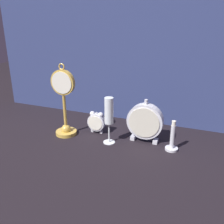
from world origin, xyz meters
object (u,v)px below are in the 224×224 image
pocket_watch_on_stand (64,106)px  brass_candlestick (172,141)px  alarm_clock_twin_bell (97,121)px  champagne_flute (109,114)px  mantel_clock_silver (145,122)px

pocket_watch_on_stand → brass_candlestick: pocket_watch_on_stand is taller
alarm_clock_twin_bell → champagne_flute: bearing=-38.1°
pocket_watch_on_stand → mantel_clock_silver: 0.37m
pocket_watch_on_stand → champagne_flute: pocket_watch_on_stand is taller
brass_candlestick → champagne_flute: bearing=-172.5°
alarm_clock_twin_bell → champagne_flute: size_ratio=0.51×
alarm_clock_twin_bell → brass_candlestick: (0.36, -0.04, -0.02)m
pocket_watch_on_stand → mantel_clock_silver: pocket_watch_on_stand is taller
pocket_watch_on_stand → mantel_clock_silver: (0.37, 0.06, -0.05)m
champagne_flute → brass_candlestick: 0.29m
mantel_clock_silver → champagne_flute: (-0.14, -0.07, 0.04)m
alarm_clock_twin_bell → champagne_flute: 0.14m
pocket_watch_on_stand → champagne_flute: size_ratio=1.61×
pocket_watch_on_stand → champagne_flute: 0.22m
brass_candlestick → pocket_watch_on_stand: bearing=-176.4°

